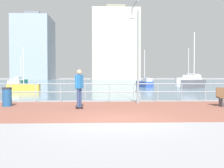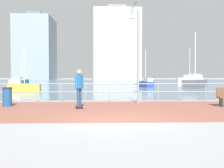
{
  "view_description": "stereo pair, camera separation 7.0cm",
  "coord_description": "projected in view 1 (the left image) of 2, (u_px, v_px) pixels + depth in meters",
  "views": [
    {
      "loc": [
        -0.44,
        -9.0,
        1.5
      ],
      "look_at": [
        0.05,
        3.74,
        1.1
      ],
      "focal_mm": 42.62,
      "sensor_mm": 36.0,
      "label": 1
    },
    {
      "loc": [
        -0.37,
        -9.0,
        1.5
      ],
      "look_at": [
        0.05,
        3.74,
        1.1
      ],
      "focal_mm": 42.62,
      "sensor_mm": 36.0,
      "label": 2
    }
  ],
  "objects": [
    {
      "name": "skateboarder",
      "position": [
        79.0,
        85.0,
        11.98
      ],
      "size": [
        0.41,
        0.53,
        1.78
      ],
      "color": "black",
      "rests_on": "ground"
    },
    {
      "name": "lamppost",
      "position": [
        136.0,
        46.0,
        14.77
      ],
      "size": [
        0.57,
        0.73,
        5.67
      ],
      "color": "gray",
      "rests_on": "ground"
    },
    {
      "name": "sailboat_gray",
      "position": [
        23.0,
        87.0,
        26.02
      ],
      "size": [
        3.09,
        1.01,
        4.31
      ],
      "color": "gold",
      "rests_on": "ground"
    },
    {
      "name": "sailboat_teal",
      "position": [
        20.0,
        81.0,
        48.86
      ],
      "size": [
        1.66,
        3.81,
        5.18
      ],
      "color": "#197266",
      "rests_on": "ground"
    },
    {
      "name": "tower_beige",
      "position": [
        115.0,
        45.0,
        101.61
      ],
      "size": [
        17.31,
        14.63,
        28.02
      ],
      "color": "#B2AD99",
      "rests_on": "ground"
    },
    {
      "name": "ground",
      "position": [
        104.0,
        84.0,
        49.0
      ],
      "size": [
        220.0,
        220.0,
        0.0
      ],
      "primitive_type": "plane",
      "color": "#9E9EA3"
    },
    {
      "name": "waterfront_railing",
      "position": [
        109.0,
        89.0,
        15.26
      ],
      "size": [
        25.25,
        0.06,
        1.06
      ],
      "color": "#8C99A3",
      "rests_on": "ground"
    },
    {
      "name": "trash_bin",
      "position": [
        7.0,
        97.0,
        12.95
      ],
      "size": [
        0.46,
        0.46,
        0.93
      ],
      "color": "navy",
      "rests_on": "ground"
    },
    {
      "name": "tower_glass",
      "position": [
        34.0,
        49.0,
        105.18
      ],
      "size": [
        13.77,
        17.22,
        26.2
      ],
      "color": "#8493A3",
      "rests_on": "ground"
    },
    {
      "name": "sailboat_blue",
      "position": [
        189.0,
        80.0,
        54.02
      ],
      "size": [
        5.1,
        1.84,
        7.06
      ],
      "color": "white",
      "rests_on": "ground"
    },
    {
      "name": "harbor_water",
      "position": [
        104.0,
        82.0,
        60.22
      ],
      "size": [
        180.0,
        88.0,
        0.0
      ],
      "primitive_type": "cube",
      "color": "slate",
      "rests_on": "ground"
    },
    {
      "name": "brick_paving",
      "position": [
        112.0,
        109.0,
        11.85
      ],
      "size": [
        28.0,
        6.86,
        0.01
      ],
      "primitive_type": "cube",
      "color": "#935647",
      "rests_on": "ground"
    },
    {
      "name": "sailboat_red",
      "position": [
        145.0,
        83.0,
        35.13
      ],
      "size": [
        1.83,
        3.65,
        4.91
      ],
      "color": "#284799",
      "rests_on": "ground"
    },
    {
      "name": "sailboat_ivory",
      "position": [
        193.0,
        83.0,
        31.8
      ],
      "size": [
        4.13,
        4.63,
        6.68
      ],
      "color": "#595960",
      "rests_on": "ground"
    }
  ]
}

